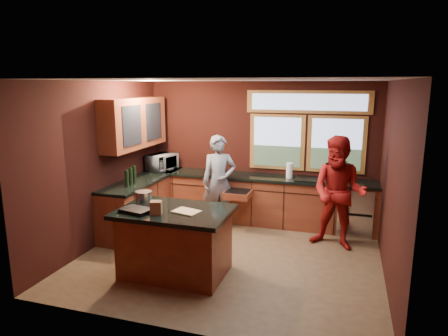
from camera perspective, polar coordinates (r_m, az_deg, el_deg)
The scene contains 14 objects.
floor at distance 6.39m, azimuth 0.88°, elevation -12.54°, with size 4.50×4.50×0.00m, color brown.
room_shell at distance 6.37m, azimuth -3.41°, elevation 4.26°, with size 4.52×4.02×2.71m.
back_counter at distance 7.73m, azimuth 5.89°, elevation -4.53°, with size 4.50×0.64×0.93m.
left_counter at distance 7.68m, azimuth -11.40°, elevation -4.81°, with size 0.64×2.30×0.93m.
island at distance 5.73m, azimuth -6.98°, elevation -10.39°, with size 1.55×1.05×0.95m.
person_grey at distance 7.40m, azimuth -0.71°, elevation -1.99°, with size 0.63×0.41×1.73m, color slate.
person_red at distance 6.69m, azimuth 16.07°, elevation -3.46°, with size 0.90×0.70×1.85m, color maroon.
microwave at distance 8.17m, azimuth -8.86°, elevation 0.83°, with size 0.59×0.40×0.33m, color #999999.
potted_plant at distance 7.49m, azimuth 16.13°, elevation -0.26°, with size 0.35×0.31×0.39m, color #999999.
paper_towel at distance 7.52m, azimuth 9.32°, elevation -0.34°, with size 0.12×0.12×0.28m, color white.
cutting_board at distance 5.45m, azimuth -5.39°, elevation -6.21°, with size 0.35×0.25×0.02m, color tan.
stock_pot at distance 5.91m, azimuth -11.40°, elevation -4.13°, with size 0.24×0.24×0.18m, color #B7B7BC.
paper_bag at distance 5.39m, azimuth -9.68°, elevation -5.63°, with size 0.15×0.12×0.18m, color brown.
black_tray at distance 5.55m, azimuth -12.43°, elevation -5.93°, with size 0.40×0.28×0.05m, color black.
Camera 1 is at (1.64, -5.58, 2.64)m, focal length 32.00 mm.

